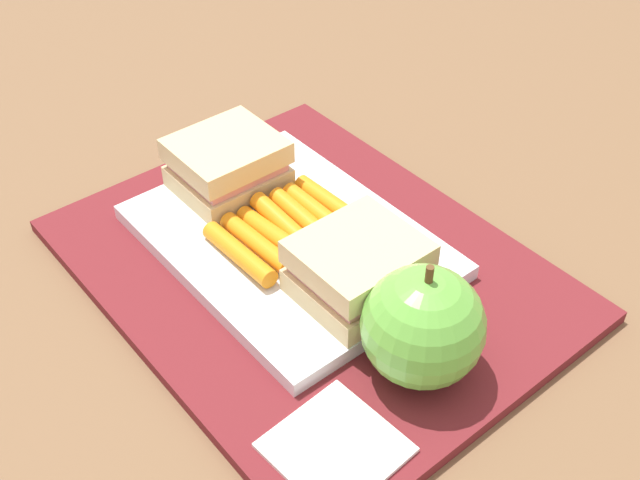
% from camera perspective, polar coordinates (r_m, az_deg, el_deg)
% --- Properties ---
extents(ground_plane, '(2.40, 2.40, 0.00)m').
position_cam_1_polar(ground_plane, '(0.59, -0.77, -2.46)').
color(ground_plane, brown).
extents(lunchbag_mat, '(0.36, 0.28, 0.01)m').
position_cam_1_polar(lunchbag_mat, '(0.59, -0.78, -2.10)').
color(lunchbag_mat, maroon).
rests_on(lunchbag_mat, ground_plane).
extents(food_tray, '(0.23, 0.17, 0.01)m').
position_cam_1_polar(food_tray, '(0.60, -2.30, -0.06)').
color(food_tray, white).
rests_on(food_tray, lunchbag_mat).
extents(sandwich_half_left, '(0.07, 0.08, 0.04)m').
position_cam_1_polar(sandwich_half_left, '(0.63, -6.74, 5.46)').
color(sandwich_half_left, '#DBC189').
rests_on(sandwich_half_left, food_tray).
extents(sandwich_half_right, '(0.07, 0.08, 0.04)m').
position_cam_1_polar(sandwich_half_right, '(0.53, 2.78, -2.04)').
color(sandwich_half_right, '#DBC189').
rests_on(sandwich_half_right, food_tray).
extents(carrot_sticks_bundle, '(0.08, 0.10, 0.02)m').
position_cam_1_polar(carrot_sticks_bundle, '(0.59, -2.34, 0.91)').
color(carrot_sticks_bundle, orange).
rests_on(carrot_sticks_bundle, food_tray).
extents(apple, '(0.08, 0.08, 0.09)m').
position_cam_1_polar(apple, '(0.49, 7.47, -6.24)').
color(apple, '#66B742').
rests_on(apple, lunchbag_mat).
extents(paper_napkin, '(0.07, 0.07, 0.00)m').
position_cam_1_polar(paper_napkin, '(0.48, 1.13, -14.81)').
color(paper_napkin, white).
rests_on(paper_napkin, lunchbag_mat).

